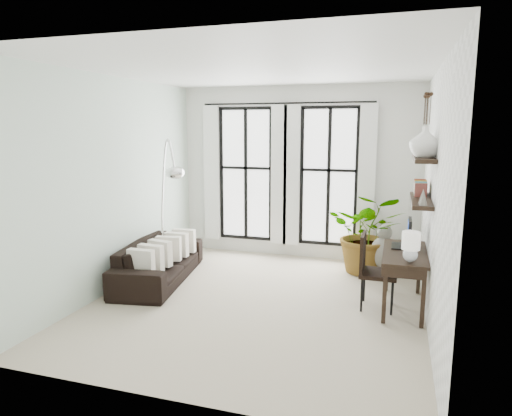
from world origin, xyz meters
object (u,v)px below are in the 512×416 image
at_px(sofa, 159,261).
at_px(buddha, 384,255).
at_px(desk, 404,257).
at_px(plant, 368,233).
at_px(desk_chair, 371,266).
at_px(arc_lamp, 168,177).

xyz_separation_m(sofa, buddha, (3.45, 1.26, 0.05)).
bearing_deg(desk, sofa, 178.75).
relative_size(plant, desk_chair, 1.34).
bearing_deg(arc_lamp, sofa, -121.51).
xyz_separation_m(plant, desk, (0.57, -1.49, 0.05)).
relative_size(sofa, arc_lamp, 0.97).
bearing_deg(arc_lamp, plant, 21.89).
bearing_deg(desk_chair, desk, 9.75).
relative_size(plant, arc_lamp, 0.61).
height_order(arc_lamp, buddha, arc_lamp).
bearing_deg(buddha, arc_lamp, -161.94).
distance_m(plant, arc_lamp, 3.45).
distance_m(plant, buddha, 0.45).
xyz_separation_m(desk_chair, buddha, (0.12, 1.41, -0.22)).
distance_m(plant, desk, 1.60).
xyz_separation_m(desk, arc_lamp, (-3.64, 0.26, 0.92)).
bearing_deg(sofa, buddha, -78.96).
relative_size(desk, desk_chair, 1.30).
height_order(desk_chair, arc_lamp, arc_lamp).
height_order(sofa, desk, desk).
bearing_deg(plant, arc_lamp, -158.11).
distance_m(sofa, desk, 3.77).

